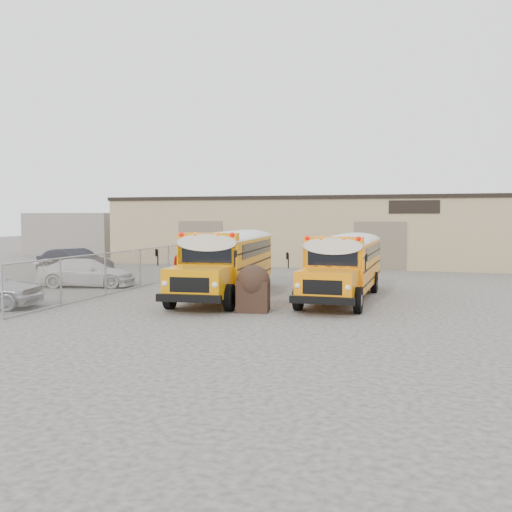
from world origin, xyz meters
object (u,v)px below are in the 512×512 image
(school_bus_right, at_px, (360,253))
(car_white, at_px, (87,273))
(car_dark, at_px, (75,263))
(tarp_bundle, at_px, (253,288))
(school_bus_left, at_px, (255,250))

(school_bus_right, height_order, car_white, school_bus_right)
(car_dark, bearing_deg, tarp_bundle, -105.80)
(car_white, xyz_separation_m, car_dark, (-3.18, 3.61, 0.12))
(school_bus_right, relative_size, car_dark, 1.91)
(school_bus_left, relative_size, school_bus_right, 1.07)
(car_dark, bearing_deg, school_bus_right, -67.10)
(school_bus_right, height_order, tarp_bundle, school_bus_right)
(tarp_bundle, bearing_deg, school_bus_left, 107.21)
(school_bus_left, xyz_separation_m, car_dark, (-10.00, -1.21, -0.82))
(school_bus_right, xyz_separation_m, car_white, (-12.18, -5.43, -0.86))
(school_bus_left, xyz_separation_m, car_white, (-6.82, -4.83, -0.93))
(school_bus_left, bearing_deg, tarp_bundle, -72.79)
(school_bus_left, bearing_deg, car_dark, -173.08)
(school_bus_right, bearing_deg, car_white, -155.95)
(school_bus_right, relative_size, car_white, 1.98)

